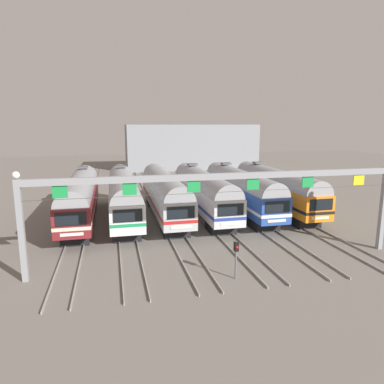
{
  "coord_description": "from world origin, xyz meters",
  "views": [
    {
      "loc": [
        -7.43,
        -35.95,
        9.73
      ],
      "look_at": [
        1.66,
        3.36,
        1.89
      ],
      "focal_mm": 32.78,
      "sensor_mm": 36.0,
      "label": 1
    }
  ],
  "objects_px": {
    "commuter_train_stainless": "(164,192)",
    "commuter_train_blue": "(240,189)",
    "commuter_train_orange": "(275,187)",
    "yard_signal_mast": "(236,253)",
    "commuter_train_white": "(123,194)",
    "catenary_gantry": "(224,189)",
    "commuter_train_maroon": "(80,196)",
    "commuter_train_silver": "(203,190)"
  },
  "relations": [
    {
      "from": "commuter_train_stainless",
      "to": "catenary_gantry",
      "type": "bearing_deg",
      "value": -81.07
    },
    {
      "from": "commuter_train_maroon",
      "to": "commuter_train_stainless",
      "type": "xyz_separation_m",
      "value": [
        8.48,
        -0.0,
        -0.0
      ]
    },
    {
      "from": "commuter_train_stainless",
      "to": "commuter_train_white",
      "type": "bearing_deg",
      "value": 179.94
    },
    {
      "from": "catenary_gantry",
      "to": "yard_signal_mast",
      "type": "distance_m",
      "value": 4.49
    },
    {
      "from": "commuter_train_stainless",
      "to": "commuter_train_blue",
      "type": "distance_m",
      "value": 8.48
    },
    {
      "from": "commuter_train_silver",
      "to": "commuter_train_blue",
      "type": "xyz_separation_m",
      "value": [
        4.24,
        0.0,
        0.0
      ]
    },
    {
      "from": "commuter_train_white",
      "to": "commuter_train_silver",
      "type": "height_order",
      "value": "same"
    },
    {
      "from": "commuter_train_blue",
      "to": "commuter_train_orange",
      "type": "height_order",
      "value": "same"
    },
    {
      "from": "commuter_train_white",
      "to": "commuter_train_orange",
      "type": "height_order",
      "value": "same"
    },
    {
      "from": "commuter_train_white",
      "to": "yard_signal_mast",
      "type": "relative_size",
      "value": 7.2
    },
    {
      "from": "commuter_train_white",
      "to": "commuter_train_blue",
      "type": "height_order",
      "value": "same"
    },
    {
      "from": "commuter_train_orange",
      "to": "yard_signal_mast",
      "type": "xyz_separation_m",
      "value": [
        -10.6,
        -16.18,
        -0.93
      ]
    },
    {
      "from": "commuter_train_stainless",
      "to": "commuter_train_blue",
      "type": "xyz_separation_m",
      "value": [
        8.48,
        0.0,
        0.0
      ]
    },
    {
      "from": "commuter_train_white",
      "to": "commuter_train_blue",
      "type": "bearing_deg",
      "value": 0.0
    },
    {
      "from": "commuter_train_silver",
      "to": "yard_signal_mast",
      "type": "distance_m",
      "value": 16.34
    },
    {
      "from": "commuter_train_silver",
      "to": "commuter_train_orange",
      "type": "relative_size",
      "value": 1.0
    },
    {
      "from": "commuter_train_silver",
      "to": "commuter_train_white",
      "type": "bearing_deg",
      "value": 180.0
    },
    {
      "from": "commuter_train_orange",
      "to": "yard_signal_mast",
      "type": "height_order",
      "value": "commuter_train_orange"
    },
    {
      "from": "commuter_train_orange",
      "to": "commuter_train_maroon",
      "type": "bearing_deg",
      "value": 180.0
    },
    {
      "from": "yard_signal_mast",
      "to": "commuter_train_white",
      "type": "bearing_deg",
      "value": 111.46
    },
    {
      "from": "commuter_train_blue",
      "to": "commuter_train_white",
      "type": "bearing_deg",
      "value": 180.0
    },
    {
      "from": "commuter_train_maroon",
      "to": "commuter_train_white",
      "type": "relative_size",
      "value": 1.0
    },
    {
      "from": "catenary_gantry",
      "to": "yard_signal_mast",
      "type": "height_order",
      "value": "catenary_gantry"
    },
    {
      "from": "commuter_train_silver",
      "to": "commuter_train_orange",
      "type": "height_order",
      "value": "same"
    },
    {
      "from": "commuter_train_maroon",
      "to": "commuter_train_orange",
      "type": "height_order",
      "value": "same"
    },
    {
      "from": "commuter_train_stainless",
      "to": "commuter_train_orange",
      "type": "xyz_separation_m",
      "value": [
        12.72,
        0.0,
        0.0
      ]
    },
    {
      "from": "commuter_train_orange",
      "to": "commuter_train_stainless",
      "type": "bearing_deg",
      "value": -179.98
    },
    {
      "from": "commuter_train_blue",
      "to": "yard_signal_mast",
      "type": "height_order",
      "value": "commuter_train_blue"
    },
    {
      "from": "commuter_train_silver",
      "to": "commuter_train_blue",
      "type": "relative_size",
      "value": 1.0
    },
    {
      "from": "catenary_gantry",
      "to": "commuter_train_maroon",
      "type": "bearing_deg",
      "value": 128.14
    },
    {
      "from": "commuter_train_stainless",
      "to": "commuter_train_orange",
      "type": "relative_size",
      "value": 1.0
    },
    {
      "from": "commuter_train_silver",
      "to": "yard_signal_mast",
      "type": "height_order",
      "value": "commuter_train_silver"
    },
    {
      "from": "yard_signal_mast",
      "to": "commuter_train_stainless",
      "type": "bearing_deg",
      "value": 97.47
    },
    {
      "from": "commuter_train_stainless",
      "to": "yard_signal_mast",
      "type": "xyz_separation_m",
      "value": [
        2.12,
        -16.17,
        -0.93
      ]
    },
    {
      "from": "catenary_gantry",
      "to": "yard_signal_mast",
      "type": "xyz_separation_m",
      "value": [
        0.0,
        -2.68,
        -3.6
      ]
    },
    {
      "from": "catenary_gantry",
      "to": "commuter_train_blue",
      "type": "bearing_deg",
      "value": 64.78
    },
    {
      "from": "commuter_train_blue",
      "to": "yard_signal_mast",
      "type": "relative_size",
      "value": 7.2
    },
    {
      "from": "commuter_train_maroon",
      "to": "commuter_train_white",
      "type": "height_order",
      "value": "same"
    },
    {
      "from": "commuter_train_stainless",
      "to": "commuter_train_blue",
      "type": "bearing_deg",
      "value": 0.03
    },
    {
      "from": "commuter_train_silver",
      "to": "commuter_train_stainless",
      "type": "bearing_deg",
      "value": -179.94
    },
    {
      "from": "commuter_train_stainless",
      "to": "yard_signal_mast",
      "type": "relative_size",
      "value": 7.2
    },
    {
      "from": "commuter_train_maroon",
      "to": "commuter_train_orange",
      "type": "xyz_separation_m",
      "value": [
        21.2,
        0.0,
        0.0
      ]
    }
  ]
}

